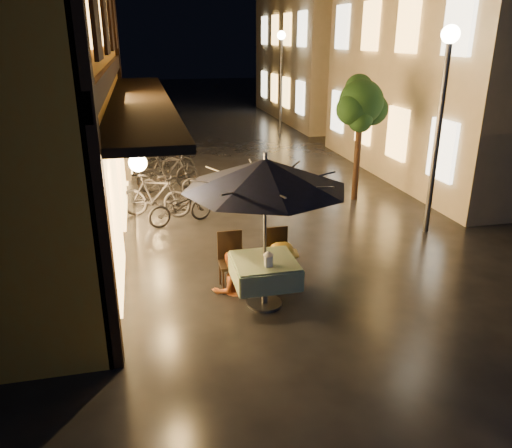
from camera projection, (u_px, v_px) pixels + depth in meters
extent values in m
plane|color=black|center=(329.00, 287.00, 8.51)|extent=(90.00, 90.00, 0.00)
cube|color=black|center=(109.00, 73.00, 10.27)|extent=(0.12, 11.00, 0.35)
cube|color=black|center=(140.00, 100.00, 10.58)|extent=(1.20, 10.50, 0.12)
cube|color=#FFB856|center=(101.00, 1.00, 8.91)|extent=(0.10, 0.90, 1.50)
cube|color=#FFB856|center=(108.00, 8.00, 11.19)|extent=(0.10, 0.90, 1.50)
cube|color=#FFB856|center=(112.00, 13.00, 13.47)|extent=(0.10, 0.90, 1.50)
cube|color=#FFB856|center=(114.00, 215.00, 7.76)|extent=(0.10, 2.20, 2.40)
cube|color=#FFB856|center=(120.00, 163.00, 10.95)|extent=(0.10, 2.20, 2.40)
cube|color=#FFB856|center=(123.00, 135.00, 14.14)|extent=(0.10, 2.20, 2.40)
cube|color=#C3B397|center=(494.00, 64.00, 14.86)|extent=(7.00, 9.00, 6.50)
cube|color=#FFB856|center=(442.00, 150.00, 11.73)|extent=(0.10, 1.00, 1.40)
cube|color=#FFB856|center=(459.00, 22.00, 10.74)|extent=(0.10, 1.00, 1.40)
cube|color=#FFB856|center=(397.00, 134.00, 13.74)|extent=(0.10, 1.00, 1.40)
cube|color=#FFB856|center=(408.00, 24.00, 12.75)|extent=(0.10, 1.00, 1.40)
cube|color=#FFB856|center=(364.00, 121.00, 15.74)|extent=(0.10, 1.00, 1.40)
cube|color=#FFB856|center=(371.00, 26.00, 14.75)|extent=(0.10, 1.00, 1.40)
cube|color=#FFB856|center=(338.00, 112.00, 17.75)|extent=(0.10, 1.00, 1.40)
cube|color=#FFB856|center=(342.00, 27.00, 16.76)|extent=(0.10, 1.00, 1.40)
cube|color=#C3B397|center=(345.00, 47.00, 25.26)|extent=(7.00, 10.00, 7.00)
cube|color=#FFB856|center=(300.00, 98.00, 21.76)|extent=(0.10, 1.00, 1.40)
cube|color=#FFB856|center=(302.00, 29.00, 20.77)|extent=(0.10, 1.00, 1.40)
cube|color=#FFB856|center=(286.00, 92.00, 23.77)|extent=(0.10, 1.00, 1.40)
cube|color=#FFB856|center=(287.00, 29.00, 22.78)|extent=(0.10, 1.00, 1.40)
cube|color=#FFB856|center=(274.00, 88.00, 25.77)|extent=(0.10, 1.00, 1.40)
cube|color=#FFB856|center=(275.00, 30.00, 24.78)|extent=(0.10, 1.00, 1.40)
cube|color=#FFB856|center=(264.00, 84.00, 27.78)|extent=(0.10, 1.00, 1.40)
cube|color=#FFB856|center=(264.00, 31.00, 26.79)|extent=(0.10, 1.00, 1.40)
cylinder|color=black|center=(357.00, 158.00, 12.73)|extent=(0.16, 0.16, 2.20)
sphere|color=black|center=(361.00, 102.00, 12.24)|extent=(1.10, 1.10, 1.10)
sphere|color=black|center=(372.00, 109.00, 12.47)|extent=(0.80, 0.80, 0.80)
sphere|color=black|center=(352.00, 109.00, 12.09)|extent=(0.76, 0.76, 0.76)
sphere|color=black|center=(359.00, 88.00, 12.42)|extent=(0.70, 0.70, 0.70)
sphere|color=black|center=(360.00, 120.00, 12.13)|extent=(0.60, 0.60, 0.60)
cylinder|color=#59595E|center=(437.00, 141.00, 10.26)|extent=(0.12, 0.12, 4.00)
sphere|color=#FFEEC2|center=(451.00, 34.00, 9.54)|extent=(0.36, 0.36, 0.36)
cylinder|color=#59595E|center=(281.00, 87.00, 21.20)|extent=(0.12, 0.12, 4.00)
sphere|color=#FFEEC2|center=(281.00, 35.00, 20.48)|extent=(0.36, 0.36, 0.36)
cylinder|color=#59595E|center=(265.00, 284.00, 7.84)|extent=(0.10, 0.10, 0.72)
cylinder|color=#59595E|center=(264.00, 303.00, 7.96)|extent=(0.56, 0.56, 0.04)
cube|color=#285833|center=(265.00, 262.00, 7.71)|extent=(0.95, 0.95, 0.06)
cube|color=#285833|center=(294.00, 268.00, 7.86)|extent=(0.04, 0.95, 0.33)
cube|color=#285833|center=(235.00, 274.00, 7.66)|extent=(0.04, 0.95, 0.33)
cube|color=#285833|center=(258.00, 259.00, 8.20)|extent=(0.95, 0.04, 0.33)
cube|color=#285833|center=(272.00, 285.00, 7.33)|extent=(0.95, 0.04, 0.33)
cylinder|color=#59595E|center=(265.00, 238.00, 7.56)|extent=(0.05, 0.05, 2.30)
cone|color=black|center=(265.00, 174.00, 7.21)|extent=(2.47, 2.47, 0.45)
cylinder|color=#59595E|center=(265.00, 157.00, 7.12)|extent=(0.06, 0.06, 0.12)
cube|color=black|center=(232.00, 264.00, 8.32)|extent=(0.42, 0.42, 0.05)
cube|color=black|center=(230.00, 246.00, 8.41)|extent=(0.42, 0.04, 0.55)
cylinder|color=black|center=(223.00, 283.00, 8.20)|extent=(0.04, 0.04, 0.43)
cylinder|color=black|center=(245.00, 280.00, 8.28)|extent=(0.04, 0.04, 0.43)
cylinder|color=black|center=(220.00, 273.00, 8.53)|extent=(0.04, 0.04, 0.43)
cylinder|color=black|center=(241.00, 271.00, 8.60)|extent=(0.04, 0.04, 0.43)
cube|color=black|center=(278.00, 260.00, 8.49)|extent=(0.42, 0.42, 0.05)
cube|color=black|center=(276.00, 242.00, 8.57)|extent=(0.42, 0.04, 0.55)
cylinder|color=black|center=(270.00, 278.00, 8.37)|extent=(0.04, 0.04, 0.43)
cylinder|color=black|center=(291.00, 276.00, 8.44)|extent=(0.04, 0.04, 0.43)
cylinder|color=black|center=(265.00, 269.00, 8.70)|extent=(0.04, 0.04, 0.43)
cylinder|color=black|center=(285.00, 267.00, 8.77)|extent=(0.04, 0.04, 0.43)
cube|color=white|center=(268.00, 260.00, 7.46)|extent=(0.11, 0.11, 0.18)
cube|color=#FFD88C|center=(268.00, 261.00, 7.46)|extent=(0.07, 0.07, 0.12)
cone|color=white|center=(268.00, 253.00, 7.41)|extent=(0.16, 0.16, 0.07)
imported|color=#C0612A|center=(230.00, 253.00, 8.16)|extent=(0.79, 0.69, 1.37)
imported|color=gold|center=(282.00, 244.00, 8.29)|extent=(1.12, 0.82, 1.55)
imported|color=black|center=(180.00, 207.00, 11.26)|extent=(1.63, 1.02, 0.81)
imported|color=#222228|center=(155.00, 196.00, 11.66)|extent=(1.77, 1.03, 1.02)
imported|color=#222328|center=(171.00, 183.00, 12.97)|extent=(1.72, 0.76, 0.88)
imported|color=black|center=(168.00, 172.00, 13.67)|extent=(1.81, 0.80, 1.05)
imported|color=black|center=(152.00, 161.00, 15.04)|extent=(1.99, 1.37, 0.99)
imported|color=black|center=(170.00, 160.00, 15.16)|extent=(1.63, 0.89, 0.95)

